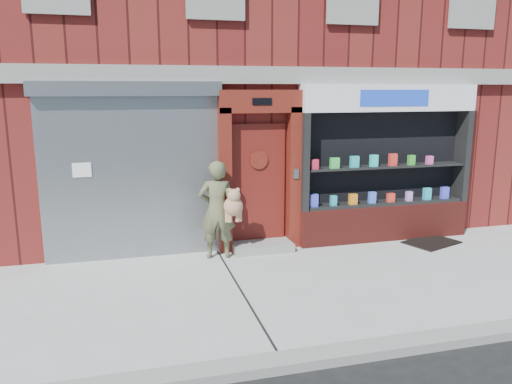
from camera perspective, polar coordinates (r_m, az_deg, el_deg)
name	(u,v)px	position (r m, az deg, el deg)	size (l,w,h in m)	color
ground	(338,280)	(7.97, 9.31, -9.91)	(80.00, 80.00, 0.00)	#9E9E99
curb	(415,344)	(6.24, 17.73, -16.17)	(60.00, 0.30, 0.12)	gray
building	(245,45)	(13.15, -1.23, 16.46)	(12.00, 8.16, 8.00)	maroon
shutter_bay	(131,161)	(8.75, -14.08, 3.49)	(3.10, 0.30, 3.04)	gray
red_door_bay	(260,171)	(9.03, 0.43, 2.42)	(1.52, 0.58, 2.90)	#4B130C
pharmacy_bay	(385,170)	(9.95, 14.51, 2.42)	(3.50, 0.41, 3.00)	maroon
woman	(219,209)	(8.65, -4.28, -1.97)	(0.77, 0.58, 1.72)	brown
doormat	(432,242)	(10.24, 19.42, -5.44)	(0.99, 0.69, 0.02)	black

